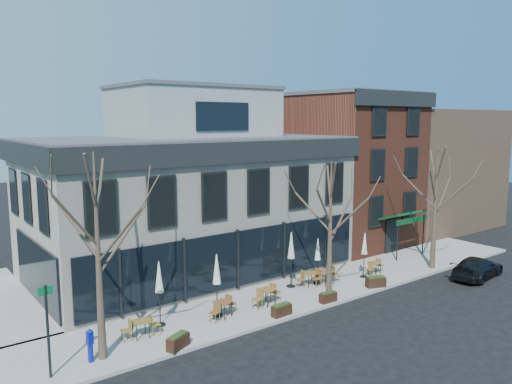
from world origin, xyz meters
TOP-DOWN VIEW (x-y plane):
  - ground at (0.00, 0.00)m, footprint 120.00×120.00m
  - sidewalk_front at (3.25, -2.15)m, footprint 33.50×4.70m
  - corner_building at (0.07, 5.07)m, footprint 18.39×10.39m
  - red_brick_building at (13.00, 4.98)m, footprint 8.20×11.78m
  - bg_building at (23.00, 6.00)m, footprint 12.00×12.00m
  - tree_corner at (-8.49, -3.20)m, footprint 3.93×3.98m
  - tree_mid at (3.01, -3.90)m, footprint 3.50×3.55m
  - tree_right at (12.01, -3.90)m, footprint 3.72×3.77m
  - sign_pole at (-10.50, -3.50)m, footprint 0.50×0.10m
  - parked_sedan at (12.79, -6.38)m, footprint 4.43×2.25m
  - call_box at (-8.97, -3.22)m, footprint 0.26×0.26m
  - cafe_set_0 at (-6.55, -2.36)m, footprint 1.71×0.74m
  - cafe_set_1 at (-2.62, -2.64)m, footprint 1.78×1.05m
  - cafe_set_2 at (-0.04, -2.62)m, footprint 1.90×0.88m
  - cafe_set_3 at (3.64, -1.83)m, footprint 1.79×0.82m
  - cafe_set_4 at (4.50, -2.19)m, footprint 1.84×0.77m
  - cafe_set_5 at (8.17, -2.56)m, footprint 1.64×0.74m
  - umbrella_0 at (-5.35, -1.73)m, footprint 0.47×0.47m
  - umbrella_1 at (-2.74, -2.33)m, footprint 0.47×0.47m
  - umbrella_2 at (2.69, -1.32)m, footprint 0.49×0.49m
  - umbrella_3 at (4.27, -1.75)m, footprint 0.41×0.41m
  - umbrella_4 at (7.20, -2.58)m, footprint 0.42×0.42m
  - planter_0 at (-5.79, -4.20)m, footprint 1.12×0.80m
  - planter_1 at (-0.32, -4.11)m, footprint 1.02×0.45m
  - planter_2 at (2.67, -4.18)m, footprint 0.95×0.42m
  - planter_3 at (6.38, -4.13)m, footprint 1.15×0.79m

SIDE VIEW (x-z plane):
  - ground at x=0.00m, z-range 0.00..0.00m
  - sidewalk_front at x=3.25m, z-range 0.00..0.15m
  - planter_2 at x=2.67m, z-range 0.15..0.67m
  - planter_1 at x=-0.32m, z-range 0.15..0.71m
  - planter_0 at x=-5.79m, z-range 0.15..0.73m
  - planter_3 at x=6.38m, z-range 0.15..0.75m
  - cafe_set_5 at x=8.17m, z-range 0.16..1.00m
  - cafe_set_0 at x=-6.55m, z-range 0.16..1.05m
  - parked_sedan at x=12.79m, z-range 0.00..1.23m
  - cafe_set_1 at x=-2.62m, z-range 0.16..1.08m
  - cafe_set_3 at x=3.64m, z-range 0.16..1.08m
  - cafe_set_4 at x=4.50m, z-range 0.16..1.12m
  - cafe_set_2 at x=-0.04m, z-range 0.16..1.14m
  - call_box at x=-8.97m, z-range 0.19..1.51m
  - umbrella_3 at x=4.27m, z-range 0.68..3.24m
  - umbrella_4 at x=7.20m, z-range 0.69..3.32m
  - sign_pole at x=-10.50m, z-range 0.37..3.77m
  - umbrella_0 at x=-5.35m, z-range 0.75..3.68m
  - umbrella_1 at x=-2.74m, z-range 0.76..3.71m
  - umbrella_2 at x=2.69m, z-range 0.78..3.86m
  - tree_mid at x=3.01m, z-range 0.27..7.31m
  - tree_right at x=12.01m, z-range 0.28..7.76m
  - tree_corner at x=-8.49m, z-range 0.29..8.21m
  - corner_building at x=0.07m, z-range -0.83..10.27m
  - bg_building at x=23.00m, z-range 0.00..10.00m
  - red_brick_building at x=13.00m, z-range 0.05..11.22m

